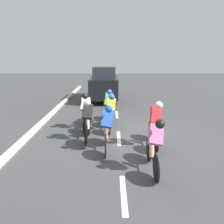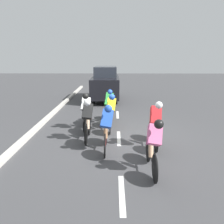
% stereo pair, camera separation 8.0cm
% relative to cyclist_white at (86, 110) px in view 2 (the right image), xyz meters
% --- Properties ---
extents(ground_plane, '(60.00, 60.00, 0.00)m').
position_rel_cyclist_white_xyz_m(ground_plane, '(-1.26, 1.04, -0.78)').
color(ground_plane, '#424244').
extents(lane_stripe_near, '(0.12, 1.40, 0.01)m').
position_rel_cyclist_white_xyz_m(lane_stripe_near, '(-1.26, 4.22, -0.78)').
color(lane_stripe_near, white).
rests_on(lane_stripe_near, ground).
extents(lane_stripe_mid, '(0.12, 1.40, 0.01)m').
position_rel_cyclist_white_xyz_m(lane_stripe_mid, '(-1.26, 1.02, -0.78)').
color(lane_stripe_mid, white).
rests_on(lane_stripe_mid, ground).
extents(lane_stripe_far, '(0.12, 1.40, 0.01)m').
position_rel_cyclist_white_xyz_m(lane_stripe_far, '(-1.26, -2.18, -0.78)').
color(lane_stripe_far, white).
rests_on(lane_stripe_far, ground).
extents(curb, '(0.20, 25.94, 0.14)m').
position_rel_cyclist_white_xyz_m(curb, '(1.94, 1.02, -0.71)').
color(curb, beige).
rests_on(curb, ground).
extents(cyclist_white, '(0.37, 1.67, 1.47)m').
position_rel_cyclist_white_xyz_m(cyclist_white, '(0.00, 0.00, 0.00)').
color(cyclist_white, black).
rests_on(cyclist_white, ground).
extents(cyclist_red, '(0.39, 1.68, 1.51)m').
position_rel_cyclist_white_xyz_m(cyclist_red, '(-2.37, 1.70, 0.01)').
color(cyclist_red, black).
rests_on(cyclist_red, ground).
extents(cyclist_black, '(0.37, 1.66, 1.49)m').
position_rel_cyclist_white_xyz_m(cyclist_black, '(-0.21, 1.22, -0.01)').
color(cyclist_black, black).
rests_on(cyclist_black, ground).
extents(cyclist_pink, '(0.40, 1.69, 1.43)m').
position_rel_cyclist_white_xyz_m(cyclist_pink, '(-2.05, 3.32, -0.03)').
color(cyclist_pink, black).
rests_on(cyclist_pink, ground).
extents(cyclist_yellow, '(0.39, 1.69, 1.47)m').
position_rel_cyclist_white_xyz_m(cyclist_yellow, '(-0.97, 0.17, -0.01)').
color(cyclist_yellow, black).
rests_on(cyclist_yellow, ground).
extents(cyclist_blue, '(0.41, 1.68, 1.49)m').
position_rel_cyclist_white_xyz_m(cyclist_blue, '(-0.87, 2.09, -0.01)').
color(cyclist_blue, black).
rests_on(cyclist_blue, ground).
extents(cyclist_green, '(0.41, 1.68, 1.49)m').
position_rel_cyclist_white_xyz_m(cyclist_green, '(-0.87, -0.79, -0.01)').
color(cyclist_green, black).
rests_on(cyclist_green, ground).
extents(support_car, '(1.70, 4.13, 2.16)m').
position_rel_cyclist_white_xyz_m(support_car, '(-0.54, -5.99, 0.30)').
color(support_car, black).
rests_on(support_car, ground).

